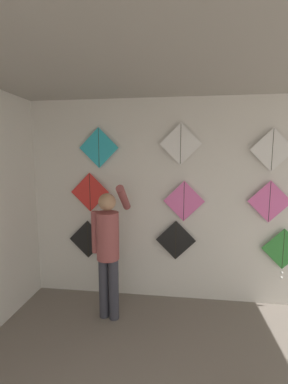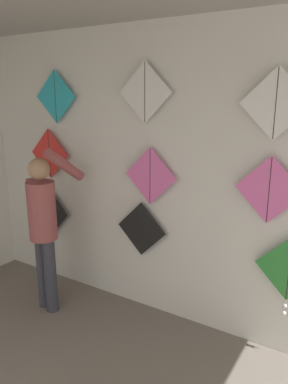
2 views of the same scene
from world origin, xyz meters
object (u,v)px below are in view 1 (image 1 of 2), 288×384
(kite_0, at_px, (88,239))
(kite_7, at_px, (181,144))
(kite_6, at_px, (99,148))
(shopkeeper, at_px, (108,244))
(kite_1, at_px, (176,240))
(kite_8, at_px, (272,150))
(kite_3, at_px, (90,192))
(kite_5, at_px, (270,202))
(kite_4, at_px, (184,201))
(kite_2, at_px, (283,251))

(kite_0, xyz_separation_m, kite_7, (1.31, 0.00, 1.35))
(kite_6, bearing_deg, shopkeeper, -64.13)
(kite_0, xyz_separation_m, kite_6, (0.20, 0.00, 1.31))
(kite_1, bearing_deg, kite_7, 0.00)
(kite_8, bearing_deg, kite_3, 180.00)
(kite_1, xyz_separation_m, kite_5, (1.20, 0.00, 0.57))
(shopkeeper, bearing_deg, kite_6, 126.93)
(shopkeeper, xyz_separation_m, kite_7, (0.86, 0.51, 1.23))
(shopkeeper, xyz_separation_m, kite_8, (2.01, 0.51, 1.15))
(kite_6, height_order, kite_8, kite_6)
(shopkeeper, xyz_separation_m, kite_4, (0.92, 0.51, 0.47))
(kite_5, xyz_separation_m, kite_7, (-1.16, 0.00, 0.74))
(shopkeeper, height_order, kite_5, kite_5)
(kite_8, bearing_deg, kite_7, 180.00)
(kite_2, distance_m, kite_7, 1.96)
(kite_4, height_order, kite_6, kite_6)
(kite_7, bearing_deg, kite_0, 180.00)
(kite_3, distance_m, kite_4, 1.32)
(kite_6, xyz_separation_m, kite_8, (2.26, 0.00, -0.03))
(kite_5, bearing_deg, kite_7, 180.00)
(kite_0, distance_m, kite_1, 1.26)
(kite_0, bearing_deg, kite_3, 0.00)
(kite_6, bearing_deg, kite_5, 0.00)
(kite_1, bearing_deg, kite_2, -0.03)
(kite_6, bearing_deg, kite_4, 0.00)
(kite_0, relative_size, kite_7, 1.00)
(shopkeeper, relative_size, kite_8, 3.06)
(kite_0, height_order, kite_8, kite_8)
(kite_0, xyz_separation_m, kite_4, (1.36, 0.00, 0.59))
(kite_0, bearing_deg, shopkeeper, -49.04)
(shopkeeper, distance_m, kite_7, 1.59)
(shopkeeper, bearing_deg, kite_8, 25.27)
(kite_3, bearing_deg, kite_4, 0.00)
(kite_3, height_order, kite_6, kite_6)
(kite_3, bearing_deg, kite_1, 0.00)
(kite_1, bearing_deg, kite_5, 0.00)
(kite_4, distance_m, kite_7, 0.76)
(kite_2, xyz_separation_m, kite_5, (-0.21, 0.00, 0.65))
(kite_2, bearing_deg, kite_8, 179.82)
(kite_1, xyz_separation_m, kite_2, (1.41, -0.00, -0.08))
(shopkeeper, distance_m, kite_6, 1.32)
(kite_0, distance_m, kite_4, 1.49)
(shopkeeper, bearing_deg, kite_0, 142.02)
(shopkeeper, xyz_separation_m, kite_1, (0.82, 0.51, -0.08))
(kite_2, bearing_deg, kite_5, 179.81)
(kite_3, xyz_separation_m, kite_6, (0.14, 0.00, 0.62))
(kite_0, height_order, kite_4, kite_4)
(kite_2, distance_m, kite_4, 1.46)
(kite_7, height_order, kite_8, kite_7)
(kite_4, bearing_deg, kite_7, 180.00)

